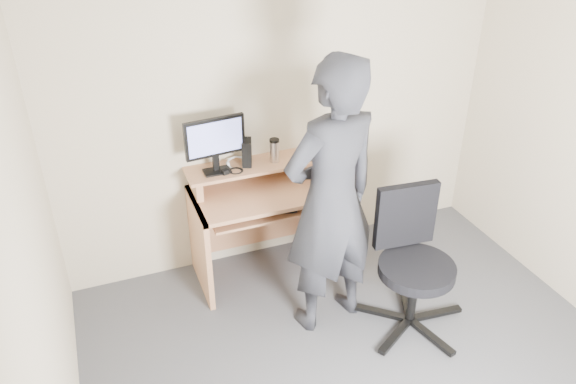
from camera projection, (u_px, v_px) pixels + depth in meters
back_wall at (282, 110)px, 4.27m from camera, size 3.50×0.02×2.50m
desk at (269, 207)px, 4.38m from camera, size 1.20×0.60×0.91m
monitor at (215, 141)px, 3.98m from camera, size 0.45×0.13×0.42m
external_drive at (247, 152)px, 4.17m from camera, size 0.11×0.15×0.20m
travel_mug at (274, 151)px, 4.22m from camera, size 0.09×0.09×0.16m
smartphone at (308, 157)px, 4.32m from camera, size 0.08×0.14×0.01m
charger at (225, 172)px, 4.08m from camera, size 0.05×0.05×0.03m
headphones at (237, 163)px, 4.22m from camera, size 0.19×0.19×0.06m
keyboard at (265, 207)px, 4.15m from camera, size 0.49×0.28×0.03m
mouse at (319, 185)px, 4.23m from camera, size 0.11×0.08×0.04m
office_chair at (412, 256)px, 3.83m from camera, size 0.77×0.79×0.99m
person at (331, 201)px, 3.63m from camera, size 0.79×0.60×1.96m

